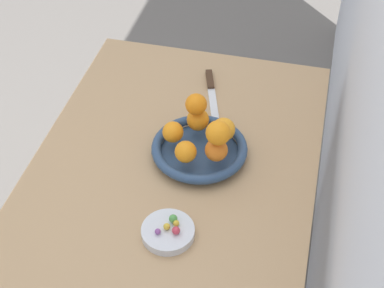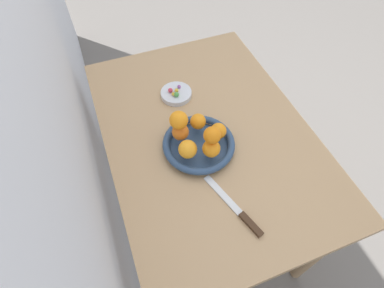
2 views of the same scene
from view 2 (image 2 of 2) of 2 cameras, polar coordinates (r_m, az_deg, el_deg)
name	(u,v)px [view 2 (image 2 of 2)]	position (r m, az deg, el deg)	size (l,w,h in m)	color
ground_plane	(202,210)	(1.78, 1.86, -12.48)	(6.00, 6.00, 0.00)	slate
wall_back	(18,40)	(0.77, -30.28, 16.73)	(4.00, 0.05, 2.50)	silver
dining_table	(206,144)	(1.22, 2.66, -0.02)	(1.10, 0.76, 0.74)	tan
fruit_bowl	(199,144)	(1.08, 1.28, -0.07)	(0.26, 0.26, 0.04)	navy
candy_dish	(176,94)	(1.26, -3.02, 9.52)	(0.13, 0.13, 0.02)	silver
orange_0	(211,148)	(1.01, 3.70, -0.84)	(0.06, 0.06, 0.06)	orange
orange_1	(218,131)	(1.06, 5.06, 2.51)	(0.06, 0.06, 0.06)	orange
orange_2	(198,122)	(1.08, 1.18, 4.27)	(0.06, 0.06, 0.06)	orange
orange_3	(180,132)	(1.05, -2.22, 2.33)	(0.06, 0.06, 0.06)	orange
orange_4	(188,149)	(1.00, -0.83, -0.99)	(0.06, 0.06, 0.06)	orange
orange_5	(179,120)	(1.00, -2.55, 4.57)	(0.06, 0.06, 0.06)	orange
orange_6	(212,135)	(0.97, 3.87, 1.67)	(0.06, 0.06, 0.06)	orange
candy_ball_0	(170,90)	(1.25, -4.14, 10.16)	(0.02, 0.02, 0.02)	#C6384C
candy_ball_1	(177,95)	(1.23, -2.97, 9.39)	(0.02, 0.02, 0.02)	#4C9947
candy_ball_2	(179,87)	(1.27, -2.49, 10.87)	(0.01, 0.01, 0.01)	#8C4C99
candy_ball_3	(173,94)	(1.24, -3.55, 9.46)	(0.02, 0.02, 0.02)	gold
candy_ball_4	(177,90)	(1.25, -2.95, 10.17)	(0.02, 0.02, 0.02)	gold
knife	(237,210)	(0.98, 8.59, -12.29)	(0.25, 0.10, 0.01)	#3F2819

